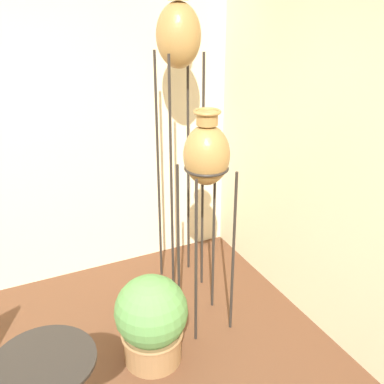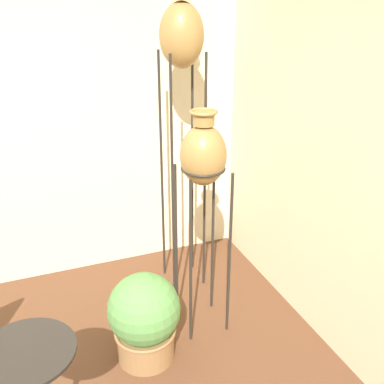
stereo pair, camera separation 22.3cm
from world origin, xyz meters
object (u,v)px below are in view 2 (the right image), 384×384
Objects in this scene: potted_plant at (144,317)px; vase_stand_tall at (182,44)px; vase_stand_medium at (203,159)px; side_table at (31,384)px.

vase_stand_tall is at bearing 54.01° from potted_plant.
vase_stand_medium is 2.56× the size of potted_plant.
vase_stand_tall is 0.87m from vase_stand_medium.
vase_stand_tall is at bearing 82.73° from vase_stand_medium.
vase_stand_tall reaches higher than side_table.
vase_stand_medium is (-0.07, -0.58, -0.64)m from vase_stand_tall.
potted_plant is at bearing 36.43° from side_table.
vase_stand_tall is at bearing 45.56° from side_table.
potted_plant is (-0.48, -0.18, -0.97)m from vase_stand_medium.
side_table is 1.18× the size of potted_plant.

